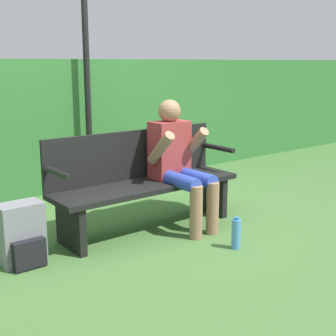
% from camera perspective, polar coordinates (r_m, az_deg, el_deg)
% --- Properties ---
extents(ground_plane, '(40.00, 40.00, 0.00)m').
position_cam_1_polar(ground_plane, '(4.24, -2.45, -7.41)').
color(ground_plane, '#426B33').
extents(hedge_back, '(12.00, 0.36, 1.50)m').
position_cam_1_polar(hedge_back, '(5.58, -13.29, 5.08)').
color(hedge_back, '#337033').
rests_on(hedge_back, ground).
extents(park_bench, '(1.75, 0.47, 0.87)m').
position_cam_1_polar(park_bench, '(4.17, -3.06, -1.49)').
color(park_bench, black).
rests_on(park_bench, ground).
extents(person_seated, '(0.48, 0.65, 1.14)m').
position_cam_1_polar(person_seated, '(4.18, 1.23, 1.10)').
color(person_seated, '#993333').
rests_on(person_seated, ground).
extents(backpack, '(0.31, 0.27, 0.46)m').
position_cam_1_polar(backpack, '(3.64, -17.36, -7.86)').
color(backpack, slate).
rests_on(backpack, ground).
extents(water_bottle, '(0.07, 0.07, 0.26)m').
position_cam_1_polar(water_bottle, '(3.81, 8.31, -7.94)').
color(water_bottle, '#4C8CCC').
rests_on(water_bottle, ground).
extents(signpost, '(0.43, 0.09, 2.96)m').
position_cam_1_polar(signpost, '(5.36, -9.97, 14.94)').
color(signpost, black).
rests_on(signpost, ground).
extents(parked_car, '(2.83, 4.74, 1.36)m').
position_cam_1_polar(parked_car, '(15.19, -6.93, 9.65)').
color(parked_car, silver).
rests_on(parked_car, ground).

